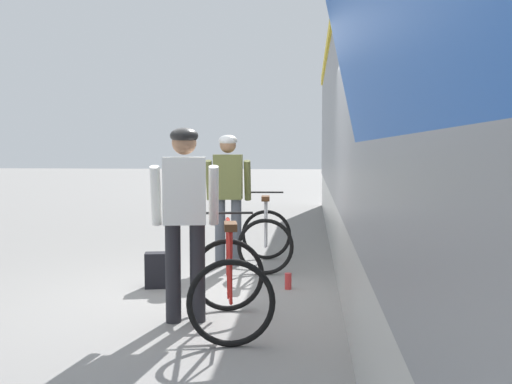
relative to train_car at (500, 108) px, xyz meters
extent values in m
plane|color=gray|center=(-2.77, -0.09, -1.97)|extent=(80.00, 80.00, 0.00)
cube|color=slate|center=(0.00, 0.01, 0.28)|extent=(3.00, 20.93, 2.70)
cube|color=#B7B7B2|center=(0.00, 0.01, -1.52)|extent=(2.97, 20.93, 0.90)
cube|color=#2356B2|center=(-1.52, -3.88, -0.17)|extent=(0.40, 4.25, 1.67)
cylinder|color=#4C515B|center=(-3.02, 1.91, -1.52)|extent=(0.14, 0.14, 0.90)
cylinder|color=#4C515B|center=(-2.80, 1.92, -1.52)|extent=(0.14, 0.14, 0.90)
cube|color=olive|center=(-2.91, 1.91, -0.77)|extent=(0.39, 0.26, 0.60)
cylinder|color=olive|center=(-3.17, 1.94, -0.82)|extent=(0.10, 0.26, 0.56)
cylinder|color=olive|center=(-2.65, 1.97, -0.82)|extent=(0.10, 0.26, 0.56)
sphere|color=#9E7051|center=(-2.91, 1.91, -0.34)|extent=(0.22, 0.22, 0.22)
ellipsoid|color=white|center=(-2.91, 1.91, -0.28)|extent=(0.26, 0.29, 0.14)
cylinder|color=#232328|center=(-3.03, -0.69, -1.52)|extent=(0.14, 0.14, 0.90)
cylinder|color=#232328|center=(-2.81, -0.65, -1.52)|extent=(0.14, 0.14, 0.90)
cube|color=white|center=(-2.92, -0.67, -0.77)|extent=(0.42, 0.30, 0.60)
cylinder|color=white|center=(-3.19, -0.68, -0.82)|extent=(0.13, 0.27, 0.56)
cylinder|color=white|center=(-2.67, -0.59, -0.82)|extent=(0.13, 0.27, 0.56)
sphere|color=#9E7051|center=(-2.92, -0.67, -0.34)|extent=(0.22, 0.22, 0.22)
ellipsoid|color=black|center=(-2.92, -0.67, -0.28)|extent=(0.30, 0.32, 0.14)
torus|color=black|center=(-2.42, 2.37, -1.61)|extent=(0.71, 0.10, 0.71)
torus|color=black|center=(-2.35, 1.35, -1.61)|extent=(0.71, 0.10, 0.71)
cylinder|color=silver|center=(-2.40, 2.01, -1.36)|extent=(0.09, 0.65, 0.63)
cylinder|color=silver|center=(-2.39, 1.89, -1.06)|extent=(0.10, 0.85, 0.04)
cylinder|color=silver|center=(-2.37, 1.59, -1.36)|extent=(0.06, 0.28, 0.62)
cylinder|color=silver|center=(-2.37, 1.53, -1.64)|extent=(0.05, 0.36, 0.08)
cylinder|color=silver|center=(-2.36, 1.41, -1.34)|extent=(0.03, 0.14, 0.56)
cylinder|color=silver|center=(-2.42, 2.34, -1.34)|extent=(0.04, 0.08, 0.55)
cylinder|color=black|center=(-2.42, 2.32, -1.00)|extent=(0.48, 0.06, 0.02)
cube|color=#4C2D19|center=(-2.36, 1.44, -1.01)|extent=(0.12, 0.25, 0.06)
torus|color=black|center=(-2.59, -0.30, -1.61)|extent=(0.71, 0.17, 0.71)
torus|color=black|center=(-2.42, -1.30, -1.61)|extent=(0.71, 0.17, 0.71)
cylinder|color=red|center=(-2.53, -0.65, -1.36)|extent=(0.15, 0.64, 0.63)
cylinder|color=red|center=(-2.51, -0.76, -1.06)|extent=(0.18, 0.84, 0.04)
cylinder|color=red|center=(-2.46, -1.07, -1.36)|extent=(0.09, 0.28, 0.62)
cylinder|color=red|center=(-2.45, -1.12, -1.64)|extent=(0.09, 0.36, 0.08)
cylinder|color=red|center=(-2.43, -1.24, -1.34)|extent=(0.05, 0.15, 0.56)
cylinder|color=red|center=(-2.59, -0.32, -1.34)|extent=(0.05, 0.09, 0.55)
cylinder|color=black|center=(-2.58, -0.34, -1.00)|extent=(0.48, 0.11, 0.02)
cube|color=#4C2D19|center=(-2.43, -1.21, -1.01)|extent=(0.14, 0.25, 0.06)
cube|color=black|center=(-3.52, 0.57, -1.77)|extent=(0.31, 0.23, 0.40)
cylinder|color=red|center=(-2.04, 0.63, -1.88)|extent=(0.08, 0.08, 0.18)
camera|label=1|loc=(-1.80, -5.72, -0.40)|focal=40.28mm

